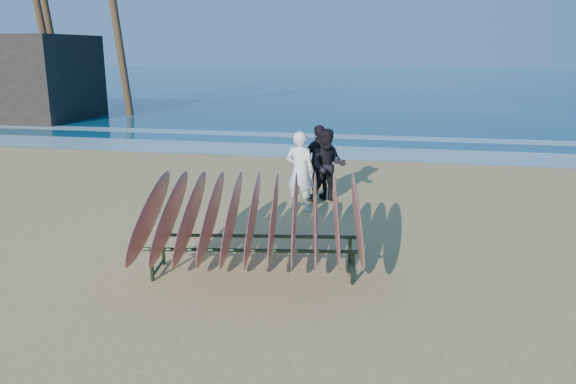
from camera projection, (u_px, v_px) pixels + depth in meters
name	position (u px, v px, depth m)	size (l,w,h in m)	color
ground	(278.00, 260.00, 9.16)	(120.00, 120.00, 0.00)	tan
ocean	(387.00, 81.00, 61.37)	(160.00, 160.00, 0.00)	navy
foam_near	(343.00, 152.00, 18.65)	(160.00, 160.00, 0.00)	white
foam_far	(353.00, 137.00, 21.97)	(160.00, 160.00, 0.00)	white
surfboard_rack	(253.00, 215.00, 8.37)	(3.56, 3.16, 1.55)	black
person_white	(300.00, 171.00, 11.80)	(0.62, 0.41, 1.70)	white
person_dark_a	(328.00, 166.00, 12.43)	(0.81, 0.63, 1.66)	black
person_dark_b	(320.00, 163.00, 12.62)	(1.01, 0.42, 1.72)	black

